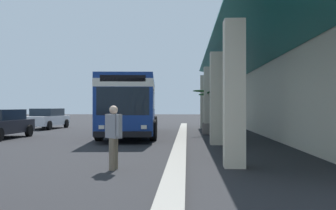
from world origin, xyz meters
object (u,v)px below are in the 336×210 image
object	(u,v)px
pedestrian	(114,134)
potted_palm	(209,122)
parked_sedan_white	(47,118)
transit_bus	(132,102)

from	to	relation	value
pedestrian	potted_palm	distance (m)	13.28
parked_sedan_white	pedestrian	size ratio (longest dim) A/B	2.75
transit_bus	parked_sedan_white	size ratio (longest dim) A/B	2.51
potted_palm	transit_bus	bearing A→B (deg)	-77.68
parked_sedan_white	pedestrian	distance (m)	19.61
transit_bus	potted_palm	size ratio (longest dim) A/B	4.36
transit_bus	potted_palm	xyz separation A→B (m)	(-0.97, 4.43, -1.14)
parked_sedan_white	potted_palm	xyz separation A→B (m)	(4.85, 11.50, -0.04)
pedestrian	potted_palm	world-z (taller)	potted_palm
pedestrian	potted_palm	xyz separation A→B (m)	(-12.89, 3.16, -0.21)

